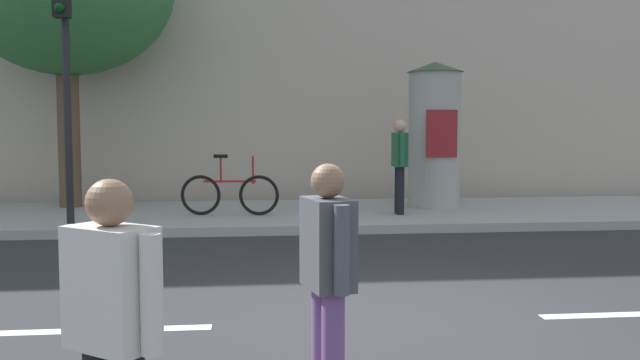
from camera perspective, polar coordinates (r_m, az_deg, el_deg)
ground_plane at (r=6.40m, az=4.98°, el=-11.49°), size 80.00×80.00×0.00m
sidewalk_curb at (r=13.20m, az=-0.85°, el=-2.85°), size 36.00×4.00×0.15m
lane_markings at (r=6.40m, az=4.98°, el=-11.46°), size 25.80×0.16×0.01m
traffic_light at (r=11.67m, az=-20.15°, el=9.64°), size 0.24×0.45×4.00m
poster_column at (r=13.88m, az=9.32°, el=3.73°), size 1.11×1.11×2.84m
pedestrian_tallest at (r=4.27m, az=0.64°, el=-7.38°), size 0.32×0.57×1.53m
pedestrian_near_pole at (r=3.29m, az=-16.59°, el=-11.24°), size 0.47×0.43×1.53m
pedestrian_in_red_top at (r=12.72m, az=6.52°, el=1.74°), size 0.26×0.61×1.71m
bicycle_leaning at (r=12.61m, az=-7.38°, el=-1.11°), size 1.76×0.29×1.09m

